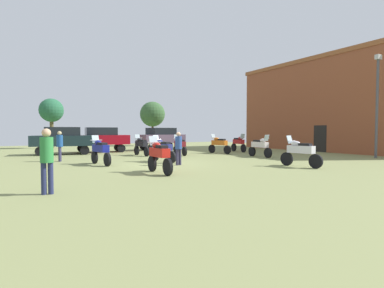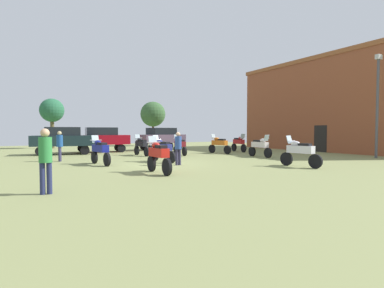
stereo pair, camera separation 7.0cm
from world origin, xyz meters
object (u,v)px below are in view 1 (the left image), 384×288
at_px(motorcycle_10, 239,143).
at_px(motorcycle_1, 300,152).
at_px(lamp_post, 377,101).
at_px(brick_building, 336,105).
at_px(motorcycle_8, 260,146).
at_px(person_2, 60,144).
at_px(person_3, 179,146).
at_px(person_1, 47,156).
at_px(tree_2, 152,114).
at_px(motorcycle_6, 180,145).
at_px(car_3, 101,138).
at_px(car_2, 63,139).
at_px(tree_1, 51,111).
at_px(motorcycle_4, 141,145).
at_px(motorcycle_5, 159,155).
at_px(motorcycle_3, 100,150).
at_px(car_1, 161,137).
at_px(motorcycle_9, 163,149).
at_px(motorcycle_2, 219,144).

bearing_deg(motorcycle_10, motorcycle_1, 73.28).
bearing_deg(motorcycle_10, lamp_post, 119.97).
distance_m(brick_building, motorcycle_8, 11.25).
distance_m(person_2, person_3, 7.03).
bearing_deg(motorcycle_1, person_1, 176.46).
height_order(motorcycle_8, tree_2, tree_2).
bearing_deg(motorcycle_6, car_3, 129.89).
height_order(motorcycle_6, tree_2, tree_2).
xyz_separation_m(car_2, tree_1, (0.13, 9.13, 2.52)).
distance_m(motorcycle_8, lamp_post, 7.82).
xyz_separation_m(motorcycle_4, motorcycle_5, (-2.57, -8.78, 0.01)).
bearing_deg(tree_2, motorcycle_5, -112.25).
relative_size(motorcycle_3, car_3, 0.51).
height_order(motorcycle_10, car_1, car_1).
relative_size(motorcycle_9, person_1, 1.19).
height_order(person_2, person_3, person_2).
distance_m(motorcycle_3, motorcycle_10, 12.84).
relative_size(motorcycle_5, car_3, 0.48).
bearing_deg(motorcycle_10, motorcycle_4, 3.57).
xyz_separation_m(motorcycle_8, tree_2, (-0.10, 17.85, 2.93)).
bearing_deg(lamp_post, motorcycle_9, 160.57).
height_order(motorcycle_5, lamp_post, lamp_post).
bearing_deg(tree_1, car_3, -70.73).
height_order(motorcycle_10, lamp_post, lamp_post).
height_order(brick_building, motorcycle_1, brick_building).
distance_m(motorcycle_6, motorcycle_8, 5.59).
bearing_deg(car_1, person_1, 136.89).
bearing_deg(motorcycle_9, lamp_post, -32.41).
relative_size(motorcycle_4, motorcycle_6, 1.00).
bearing_deg(motorcycle_9, motorcycle_1, -61.39).
distance_m(motorcycle_5, tree_2, 23.51).
bearing_deg(motorcycle_8, person_1, 25.98).
bearing_deg(person_1, tree_1, -88.52).
bearing_deg(motorcycle_1, motorcycle_5, 160.51).
bearing_deg(motorcycle_9, motorcycle_6, 37.86).
relative_size(person_2, tree_2, 0.33).
distance_m(motorcycle_2, motorcycle_8, 3.98).
xyz_separation_m(motorcycle_2, motorcycle_6, (-3.33, 0.12, -0.01)).
height_order(person_2, tree_2, tree_2).
bearing_deg(motorcycle_10, motorcycle_6, 11.88).
height_order(motorcycle_3, car_2, car_2).
xyz_separation_m(motorcycle_1, car_1, (-0.23, 15.50, 0.43)).
relative_size(motorcycle_6, motorcycle_10, 1.01).
relative_size(motorcycle_9, car_2, 0.47).
xyz_separation_m(motorcycle_5, motorcycle_9, (1.99, 4.00, -0.01)).
bearing_deg(tree_1, motorcycle_3, -88.14).
relative_size(motorcycle_6, motorcycle_9, 1.00).
bearing_deg(person_2, car_1, 142.71).
relative_size(motorcycle_6, car_2, 0.47).
relative_size(motorcycle_5, person_3, 1.28).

